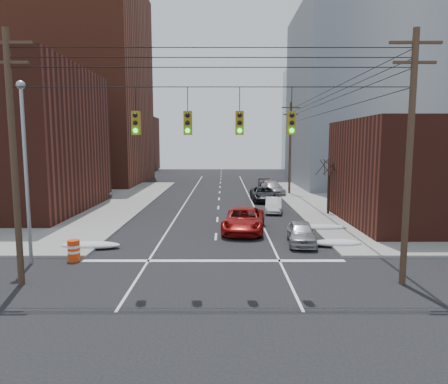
{
  "coord_description": "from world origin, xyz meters",
  "views": [
    {
      "loc": [
        0.53,
        -14.17,
        6.28
      ],
      "look_at": [
        0.54,
        12.2,
        3.0
      ],
      "focal_mm": 32.0,
      "sensor_mm": 36.0,
      "label": 1
    }
  ],
  "objects_px": {
    "parked_car_e": "(269,185)",
    "lot_car_d": "(54,194)",
    "lot_car_b": "(91,192)",
    "red_pickup": "(244,220)",
    "construction_barrel": "(74,250)",
    "parked_car_c": "(264,194)",
    "parked_car_d": "(273,188)",
    "parked_car_a": "(301,233)",
    "lot_car_c": "(22,209)",
    "parked_car_b": "(274,205)",
    "lot_car_a": "(61,202)",
    "parked_car_f": "(264,183)"
  },
  "relations": [
    {
      "from": "parked_car_a",
      "to": "parked_car_c",
      "type": "bearing_deg",
      "value": 97.64
    },
    {
      "from": "parked_car_e",
      "to": "lot_car_a",
      "type": "bearing_deg",
      "value": -140.76
    },
    {
      "from": "parked_car_a",
      "to": "parked_car_f",
      "type": "relative_size",
      "value": 0.98
    },
    {
      "from": "parked_car_c",
      "to": "parked_car_d",
      "type": "relative_size",
      "value": 1.03
    },
    {
      "from": "parked_car_f",
      "to": "lot_car_c",
      "type": "xyz_separation_m",
      "value": [
        -22.23,
        -22.21,
        0.14
      ]
    },
    {
      "from": "lot_car_b",
      "to": "red_pickup",
      "type": "bearing_deg",
      "value": -129.06
    },
    {
      "from": "lot_car_b",
      "to": "lot_car_a",
      "type": "bearing_deg",
      "value": -176.26
    },
    {
      "from": "lot_car_b",
      "to": "lot_car_c",
      "type": "relative_size",
      "value": 1.04
    },
    {
      "from": "red_pickup",
      "to": "parked_car_e",
      "type": "distance_m",
      "value": 24.17
    },
    {
      "from": "lot_car_a",
      "to": "lot_car_c",
      "type": "distance_m",
      "value": 4.32
    },
    {
      "from": "parked_car_a",
      "to": "parked_car_c",
      "type": "height_order",
      "value": "parked_car_c"
    },
    {
      "from": "parked_car_e",
      "to": "lot_car_b",
      "type": "relative_size",
      "value": 0.93
    },
    {
      "from": "parked_car_c",
      "to": "lot_car_b",
      "type": "bearing_deg",
      "value": 174.18
    },
    {
      "from": "construction_barrel",
      "to": "lot_car_c",
      "type": "bearing_deg",
      "value": 126.34
    },
    {
      "from": "parked_car_a",
      "to": "parked_car_e",
      "type": "distance_m",
      "value": 27.27
    },
    {
      "from": "parked_car_a",
      "to": "construction_barrel",
      "type": "xyz_separation_m",
      "value": [
        -12.8,
        -3.57,
        -0.12
      ]
    },
    {
      "from": "red_pickup",
      "to": "parked_car_d",
      "type": "xyz_separation_m",
      "value": [
        4.44,
        19.87,
        -0.05
      ]
    },
    {
      "from": "parked_car_e",
      "to": "lot_car_d",
      "type": "bearing_deg",
      "value": -154.77
    },
    {
      "from": "lot_car_d",
      "to": "lot_car_c",
      "type": "bearing_deg",
      "value": -168.19
    },
    {
      "from": "parked_car_a",
      "to": "lot_car_c",
      "type": "xyz_separation_m",
      "value": [
        -21.48,
        8.23,
        0.13
      ]
    },
    {
      "from": "lot_car_c",
      "to": "parked_car_b",
      "type": "bearing_deg",
      "value": -100.48
    },
    {
      "from": "red_pickup",
      "to": "lot_car_d",
      "type": "height_order",
      "value": "red_pickup"
    },
    {
      "from": "parked_car_a",
      "to": "parked_car_d",
      "type": "xyz_separation_m",
      "value": [
        1.06,
        23.36,
        0.08
      ]
    },
    {
      "from": "lot_car_c",
      "to": "parked_car_e",
      "type": "bearing_deg",
      "value": -68.64
    },
    {
      "from": "parked_car_b",
      "to": "parked_car_f",
      "type": "xyz_separation_m",
      "value": [
        1.07,
        19.11,
        0.03
      ]
    },
    {
      "from": "parked_car_c",
      "to": "lot_car_a",
      "type": "height_order",
      "value": "parked_car_c"
    },
    {
      "from": "parked_car_f",
      "to": "lot_car_b",
      "type": "height_order",
      "value": "lot_car_b"
    },
    {
      "from": "parked_car_a",
      "to": "parked_car_b",
      "type": "bearing_deg",
      "value": 97.54
    },
    {
      "from": "parked_car_b",
      "to": "lot_car_a",
      "type": "height_order",
      "value": "lot_car_a"
    },
    {
      "from": "parked_car_d",
      "to": "lot_car_b",
      "type": "distance_m",
      "value": 20.96
    },
    {
      "from": "parked_car_b",
      "to": "lot_car_a",
      "type": "distance_m",
      "value": 19.58
    },
    {
      "from": "parked_car_f",
      "to": "parked_car_e",
      "type": "bearing_deg",
      "value": -83.49
    },
    {
      "from": "parked_car_e",
      "to": "construction_barrel",
      "type": "distance_m",
      "value": 33.79
    },
    {
      "from": "construction_barrel",
      "to": "red_pickup",
      "type": "bearing_deg",
      "value": 36.86
    },
    {
      "from": "lot_car_b",
      "to": "parked_car_b",
      "type": "bearing_deg",
      "value": -107.55
    },
    {
      "from": "parked_car_a",
      "to": "red_pickup",
      "type": "bearing_deg",
      "value": 140.01
    },
    {
      "from": "lot_car_d",
      "to": "construction_barrel",
      "type": "relative_size",
      "value": 3.73
    },
    {
      "from": "parked_car_d",
      "to": "lot_car_d",
      "type": "xyz_separation_m",
      "value": [
        -23.91,
        -5.6,
        0.09
      ]
    },
    {
      "from": "parked_car_b",
      "to": "construction_barrel",
      "type": "height_order",
      "value": "parked_car_b"
    },
    {
      "from": "parked_car_c",
      "to": "lot_car_c",
      "type": "relative_size",
      "value": 1.18
    },
    {
      "from": "parked_car_d",
      "to": "lot_car_b",
      "type": "height_order",
      "value": "parked_car_d"
    },
    {
      "from": "parked_car_f",
      "to": "parked_car_a",
      "type": "bearing_deg",
      "value": -90.42
    },
    {
      "from": "parked_car_c",
      "to": "parked_car_e",
      "type": "height_order",
      "value": "parked_car_c"
    },
    {
      "from": "red_pickup",
      "to": "lot_car_a",
      "type": "bearing_deg",
      "value": 159.27
    },
    {
      "from": "parked_car_a",
      "to": "construction_barrel",
      "type": "bearing_deg",
      "value": -158.49
    },
    {
      "from": "lot_car_d",
      "to": "construction_barrel",
      "type": "height_order",
      "value": "lot_car_d"
    },
    {
      "from": "lot_car_d",
      "to": "parked_car_b",
      "type": "bearing_deg",
      "value": -102.36
    },
    {
      "from": "parked_car_c",
      "to": "red_pickup",
      "type": "bearing_deg",
      "value": -102.13
    },
    {
      "from": "lot_car_d",
      "to": "construction_barrel",
      "type": "distance_m",
      "value": 23.59
    },
    {
      "from": "parked_car_e",
      "to": "parked_car_c",
      "type": "bearing_deg",
      "value": -96.4
    }
  ]
}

